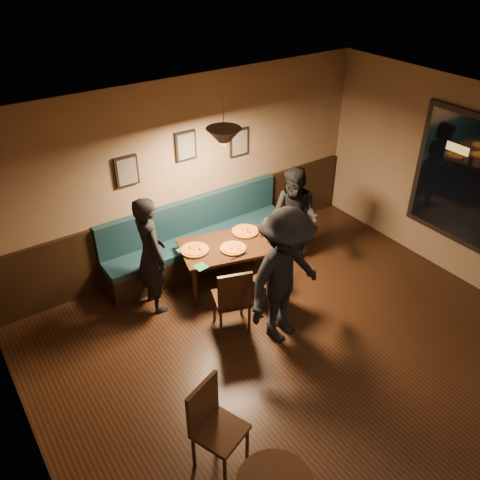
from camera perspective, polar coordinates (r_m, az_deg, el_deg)
The scene contains 25 objects.
floor at distance 5.95m, azimuth 12.21°, elevation -17.50°, with size 7.00×7.00×0.00m, color black.
ceiling at distance 4.25m, azimuth 16.55°, elevation 7.68°, with size 7.00×7.00×0.00m, color silver.
wall_back at distance 7.33m, azimuth -6.11°, elevation 7.43°, with size 6.00×6.00×0.00m, color #8C704F.
wall_left at distance 3.91m, azimuth -20.75°, elevation -22.93°, with size 7.00×7.00×0.00m, color #8C704F.
wainscot at distance 7.73m, azimuth -5.62°, elevation 1.31°, with size 5.88×0.06×1.00m, color black.
booth_bench at distance 7.53m, azimuth -4.61°, elevation 0.43°, with size 3.00×0.60×1.00m, color #0F232D, non-canonical shape.
picture_left at distance 6.85m, azimuth -12.77°, elevation 7.66°, with size 0.32×0.04×0.42m, color black.
picture_center at distance 7.13m, azimuth -6.21°, elevation 10.62°, with size 0.32×0.04×0.42m, color black.
picture_right at distance 7.61m, azimuth -0.11°, elevation 11.06°, with size 0.32×0.04×0.42m, color black.
pendant_lamp at distance 6.25m, azimuth -1.85°, elevation 11.53°, with size 0.44×0.44×0.25m, color black.
dining_table at distance 7.17m, azimuth -1.58°, elevation -2.89°, with size 1.26×0.81×0.67m, color #301D0D.
chair_near_left at distance 6.36m, azimuth -1.00°, elevation -6.51°, with size 0.43×0.43×0.98m, color black, non-canonical shape.
chair_near_right at distance 6.76m, azimuth 3.36°, elevation -4.36°, with size 0.39×0.39×0.88m, color black, non-canonical shape.
diner_left at distance 6.60m, azimuth -10.12°, elevation -1.68°, with size 0.61×0.40×1.67m, color black.
diner_right at distance 7.49m, azimuth 6.27°, elevation 2.61°, with size 0.75×0.59×1.55m, color black.
diner_front at distance 6.01m, azimuth 5.15°, elevation -4.21°, with size 1.18×0.68×1.82m, color black.
pizza_a at distance 6.87m, azimuth -5.18°, elevation -1.14°, with size 0.39×0.39×0.04m, color orange.
pizza_b at distance 6.88m, azimuth -0.80°, elevation -0.95°, with size 0.36×0.36×0.04m, color orange.
pizza_c at distance 7.26m, azimuth 0.59°, elevation 1.00°, with size 0.39×0.39×0.04m, color orange.
soda_glass at distance 7.03m, azimuth 3.45°, elevation 0.35°, with size 0.08×0.08×0.16m, color black.
tabasco_bottle at distance 7.14m, azimuth 2.43°, elevation 0.75°, with size 0.03×0.03×0.12m, color #981F05.
napkin_a at distance 6.91m, azimuth -6.46°, elevation -1.20°, with size 0.15×0.15×0.01m, color #1D7033.
napkin_b at distance 6.57m, azimuth -4.49°, elevation -3.06°, with size 0.16×0.16×0.01m, color #1D6F33.
cutlery_set at distance 6.74m, azimuth -0.23°, elevation -1.95°, with size 0.02×0.19×0.00m, color silver.
cafe_chair_far at distance 5.00m, azimuth -2.28°, elevation -20.77°, with size 0.43×0.43×0.97m, color black, non-canonical shape.
Camera 1 is at (-3.08, -2.38, 4.50)m, focal length 37.47 mm.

